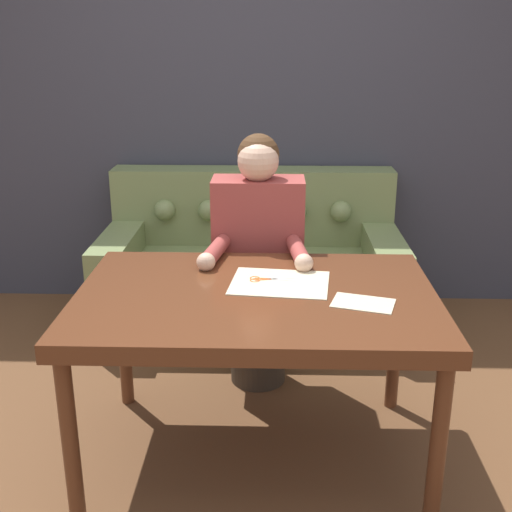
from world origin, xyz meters
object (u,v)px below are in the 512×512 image
person (258,263)px  scissors (265,280)px  dining_table (256,309)px  couch (252,274)px

person → scissors: bearing=-85.5°
dining_table → couch: couch is taller
couch → scissors: (0.10, -1.24, 0.44)m
dining_table → couch: size_ratio=0.80×
scissors → dining_table: bearing=-103.4°
couch → person: size_ratio=1.38×
dining_table → scissors: size_ratio=7.00×
dining_table → person: size_ratio=1.10×
couch → scissors: couch is taller
couch → scissors: bearing=-85.4°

